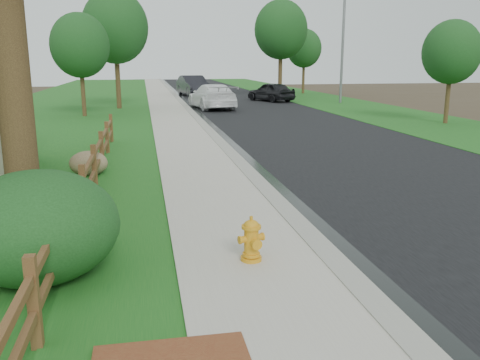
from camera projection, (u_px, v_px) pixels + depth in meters
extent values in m
plane|color=#3E3222|center=(365.00, 337.00, 5.77)|extent=(120.00, 120.00, 0.00)
cube|color=black|center=(233.00, 100.00, 40.06)|extent=(8.00, 90.00, 0.02)
cube|color=gray|center=(180.00, 100.00, 39.29)|extent=(0.40, 90.00, 0.12)
cube|color=black|center=(184.00, 100.00, 39.36)|extent=(0.50, 90.00, 0.00)
cube|color=#ADA497|center=(163.00, 100.00, 39.06)|extent=(2.20, 90.00, 0.10)
cube|color=#175119|center=(137.00, 101.00, 38.72)|extent=(1.60, 90.00, 0.06)
cube|color=#175119|center=(66.00, 102.00, 37.78)|extent=(9.00, 90.00, 0.04)
cube|color=#175119|center=(316.00, 99.00, 41.31)|extent=(6.00, 90.00, 0.04)
cube|color=#502B1A|center=(34.00, 304.00, 5.37)|extent=(0.12, 0.12, 1.10)
cube|color=#502B1A|center=(66.00, 231.00, 7.67)|extent=(0.12, 0.12, 1.10)
cube|color=#502B1A|center=(83.00, 192.00, 9.96)|extent=(0.12, 0.12, 1.10)
cube|color=#502B1A|center=(94.00, 167.00, 12.26)|extent=(0.12, 0.12, 1.10)
cube|color=#502B1A|center=(102.00, 150.00, 14.55)|extent=(0.12, 0.12, 1.10)
cube|color=#502B1A|center=(107.00, 138.00, 16.85)|extent=(0.12, 0.12, 1.10)
cube|color=#502B1A|center=(111.00, 129.00, 19.14)|extent=(0.12, 0.12, 1.10)
cube|color=#502B1A|center=(1.00, 338.00, 4.16)|extent=(0.08, 2.35, 0.10)
cube|color=#502B1A|center=(53.00, 269.00, 6.54)|extent=(0.08, 2.35, 0.10)
cube|color=#502B1A|center=(51.00, 239.00, 6.45)|extent=(0.08, 2.35, 0.10)
cube|color=#502B1A|center=(76.00, 214.00, 8.84)|extent=(0.08, 2.35, 0.10)
cube|color=#502B1A|center=(75.00, 192.00, 8.74)|extent=(0.08, 2.35, 0.10)
cube|color=#502B1A|center=(90.00, 183.00, 11.13)|extent=(0.08, 2.35, 0.10)
cube|color=#502B1A|center=(88.00, 165.00, 11.04)|extent=(0.08, 2.35, 0.10)
cube|color=#502B1A|center=(99.00, 162.00, 13.43)|extent=(0.08, 2.35, 0.10)
cube|color=#502B1A|center=(98.00, 147.00, 13.33)|extent=(0.08, 2.35, 0.10)
cube|color=#502B1A|center=(105.00, 147.00, 15.72)|extent=(0.08, 2.35, 0.10)
cube|color=#502B1A|center=(104.00, 134.00, 15.63)|extent=(0.08, 2.35, 0.10)
cube|color=#502B1A|center=(109.00, 136.00, 18.02)|extent=(0.08, 2.35, 0.10)
cube|color=#502B1A|center=(109.00, 125.00, 17.92)|extent=(0.08, 2.35, 0.10)
cylinder|color=#3A2818|center=(13.00, 82.00, 7.70)|extent=(0.52, 0.52, 5.50)
cylinder|color=yellow|center=(251.00, 258.00, 7.73)|extent=(0.32, 0.32, 0.06)
cylinder|color=yellow|center=(251.00, 242.00, 7.67)|extent=(0.22, 0.22, 0.49)
cylinder|color=yellow|center=(251.00, 254.00, 7.71)|extent=(0.27, 0.27, 0.05)
cylinder|color=yellow|center=(251.00, 227.00, 7.61)|extent=(0.29, 0.29, 0.05)
ellipsoid|color=yellow|center=(251.00, 226.00, 7.61)|extent=(0.24, 0.24, 0.18)
cylinder|color=yellow|center=(251.00, 218.00, 7.58)|extent=(0.05, 0.05, 0.07)
cylinder|color=yellow|center=(255.00, 244.00, 7.54)|extent=(0.17, 0.14, 0.14)
cylinder|color=yellow|center=(242.00, 240.00, 7.59)|extent=(0.15, 0.14, 0.11)
cylinder|color=yellow|center=(261.00, 237.00, 7.72)|extent=(0.15, 0.14, 0.11)
imported|color=white|center=(212.00, 96.00, 32.62)|extent=(2.87, 5.65, 1.57)
imported|color=black|center=(271.00, 92.00, 38.52)|extent=(3.29, 4.54, 1.44)
imported|color=black|center=(193.00, 86.00, 44.53)|extent=(2.68, 5.51, 1.74)
cylinder|color=gray|center=(343.00, 36.00, 35.95)|extent=(0.19, 0.19, 9.44)
ellipsoid|color=brown|center=(88.00, 163.00, 13.75)|extent=(1.23, 1.07, 0.68)
ellipsoid|color=#164017|center=(38.00, 227.00, 7.12)|extent=(2.98, 2.98, 1.59)
ellipsoid|color=#164017|center=(6.00, 145.00, 15.32)|extent=(2.01, 2.01, 1.17)
cylinder|color=#3A2818|center=(83.00, 86.00, 27.84)|extent=(0.23, 0.23, 3.37)
ellipsoid|color=#164017|center=(80.00, 45.00, 27.35)|extent=(3.15, 3.15, 3.46)
cylinder|color=#3A2818|center=(448.00, 93.00, 24.70)|extent=(0.21, 0.21, 3.02)
ellipsoid|color=#164017|center=(452.00, 52.00, 24.25)|extent=(2.76, 2.76, 3.04)
cylinder|color=#3A2818|center=(118.00, 74.00, 32.27)|extent=(0.30, 0.30, 4.45)
ellipsoid|color=#164017|center=(115.00, 27.00, 31.61)|extent=(4.11, 4.11, 4.52)
cylinder|color=#3A2818|center=(280.00, 68.00, 42.34)|extent=(0.33, 0.33, 4.82)
ellipsoid|color=#164017|center=(281.00, 30.00, 41.62)|extent=(4.36, 4.36, 4.80)
cylinder|color=#3A2818|center=(303.00, 74.00, 47.21)|extent=(0.25, 0.25, 3.61)
ellipsoid|color=#164017|center=(304.00, 48.00, 46.67)|extent=(3.19, 3.19, 3.51)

